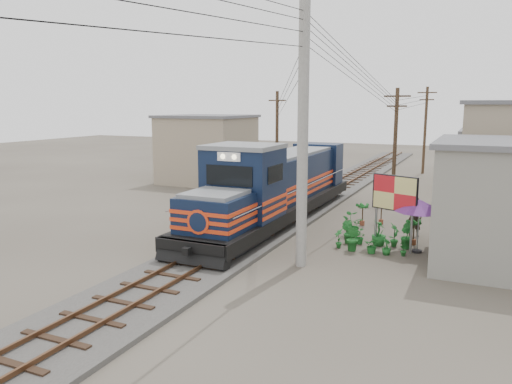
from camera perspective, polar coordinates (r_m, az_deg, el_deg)
The scene contains 15 objects.
ground at distance 20.91m, azimuth -3.55°, elevation -6.73°, with size 120.00×120.00×0.00m, color #473F35.
ballast at distance 29.82m, azimuth 5.49°, elevation -1.52°, with size 3.60×70.00×0.16m, color #595651.
track at distance 29.79m, azimuth 5.50°, elevation -1.18°, with size 1.15×70.00×0.12m.
locomotive at distance 25.48m, azimuth 2.35°, elevation 0.48°, with size 3.08×16.80×4.16m.
utility_pole_main at distance 18.19m, azimuth 5.37°, elevation 6.77°, with size 0.40×0.40×10.00m.
wooden_pole_mid at distance 32.13m, azimuth 15.61°, elevation 5.47°, with size 1.60×0.24×7.00m.
wooden_pole_far at distance 45.94m, azimuth 18.77°, elevation 6.88°, with size 1.60×0.24×7.50m.
wooden_pole_left at distance 38.54m, azimuth 2.42°, elevation 6.52°, with size 1.60×0.24×7.00m.
power_lines at distance 27.90m, azimuth 4.43°, elevation 13.16°, with size 9.65×19.00×3.30m.
shophouse_back at distance 39.88m, azimuth 26.61°, elevation 3.32°, with size 6.30×6.30×4.20m.
shophouse_left at distance 39.02m, azimuth -5.56°, elevation 4.95°, with size 6.30×6.30×5.20m.
billboard at distance 21.32m, azimuth 15.56°, elevation -0.37°, with size 1.93×0.86×3.14m.
market_umbrella at distance 21.25m, azimuth 18.18°, elevation -1.52°, with size 2.57×2.57×2.22m.
vendor at distance 24.04m, azimuth 17.66°, elevation -2.65°, with size 0.69×0.45×1.89m, color black.
plant_nursery at distance 22.19m, azimuth 12.53°, elevation -4.63°, with size 3.51×3.12×1.10m.
Camera 1 is at (9.45, -17.66, 6.01)m, focal length 35.00 mm.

